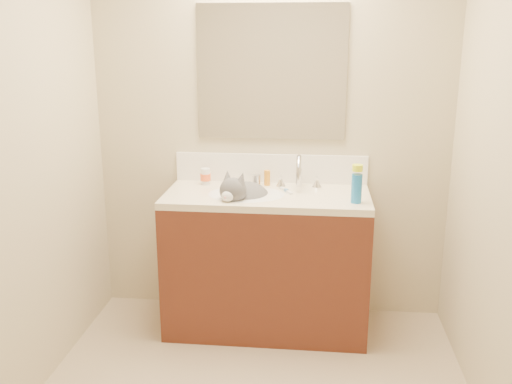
% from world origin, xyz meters
% --- Properties ---
extents(room_shell, '(2.24, 2.54, 2.52)m').
position_xyz_m(room_shell, '(0.00, 0.00, 1.49)').
color(room_shell, '#BBAC8B').
rests_on(room_shell, ground).
extents(vanity_cabinet, '(1.20, 0.55, 0.82)m').
position_xyz_m(vanity_cabinet, '(0.00, 0.97, 0.41)').
color(vanity_cabinet, '#4F2115').
rests_on(vanity_cabinet, ground).
extents(counter_slab, '(1.20, 0.55, 0.04)m').
position_xyz_m(counter_slab, '(0.00, 0.97, 0.84)').
color(counter_slab, beige).
rests_on(counter_slab, vanity_cabinet).
extents(basin, '(0.45, 0.36, 0.14)m').
position_xyz_m(basin, '(-0.12, 0.94, 0.79)').
color(basin, white).
rests_on(basin, vanity_cabinet).
extents(faucet, '(0.28, 0.20, 0.21)m').
position_xyz_m(faucet, '(0.18, 1.11, 0.95)').
color(faucet, silver).
rests_on(faucet, counter_slab).
extents(cat, '(0.39, 0.44, 0.32)m').
position_xyz_m(cat, '(-0.14, 0.94, 0.83)').
color(cat, '#4D4B4D').
rests_on(cat, basin).
extents(backsplash, '(1.20, 0.02, 0.18)m').
position_xyz_m(backsplash, '(0.00, 1.24, 0.95)').
color(backsplash, white).
rests_on(backsplash, counter_slab).
extents(mirror, '(0.90, 0.02, 0.80)m').
position_xyz_m(mirror, '(0.00, 1.24, 1.54)').
color(mirror, white).
rests_on(mirror, room_shell).
extents(pill_bottle, '(0.07, 0.07, 0.10)m').
position_xyz_m(pill_bottle, '(-0.40, 1.14, 0.91)').
color(pill_bottle, white).
rests_on(pill_bottle, counter_slab).
extents(pill_label, '(0.08, 0.08, 0.04)m').
position_xyz_m(pill_label, '(-0.40, 1.14, 0.91)').
color(pill_label, '#F75D29').
rests_on(pill_label, pill_bottle).
extents(silver_jar, '(0.06, 0.06, 0.06)m').
position_xyz_m(silver_jar, '(-0.08, 1.16, 0.89)').
color(silver_jar, '#B7B7BC').
rests_on(silver_jar, counter_slab).
extents(amber_bottle, '(0.04, 0.04, 0.09)m').
position_xyz_m(amber_bottle, '(-0.02, 1.16, 0.91)').
color(amber_bottle, orange).
rests_on(amber_bottle, counter_slab).
extents(toothbrush, '(0.09, 0.14, 0.01)m').
position_xyz_m(toothbrush, '(0.11, 1.03, 0.87)').
color(toothbrush, white).
rests_on(toothbrush, counter_slab).
extents(toothbrush_head, '(0.03, 0.03, 0.02)m').
position_xyz_m(toothbrush_head, '(0.11, 1.03, 0.87)').
color(toothbrush_head, '#5C8DC5').
rests_on(toothbrush_head, counter_slab).
extents(spray_can, '(0.07, 0.07, 0.16)m').
position_xyz_m(spray_can, '(0.51, 0.84, 0.94)').
color(spray_can, blue).
rests_on(spray_can, counter_slab).
extents(spray_cap, '(0.07, 0.07, 0.04)m').
position_xyz_m(spray_cap, '(0.51, 0.84, 1.06)').
color(spray_cap, '#D3E918').
rests_on(spray_cap, spray_can).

